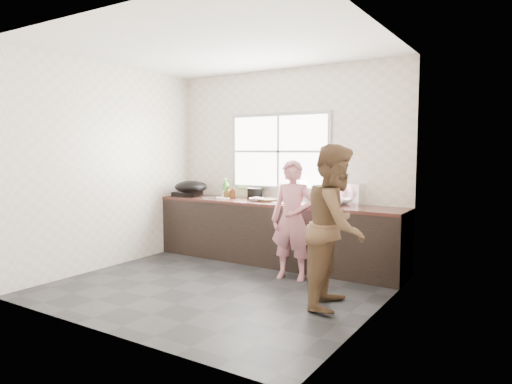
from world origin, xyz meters
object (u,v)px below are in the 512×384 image
Objects in this scene: pot_lid_left at (209,198)px; bottle_brown_short at (228,193)px; plate_food at (224,198)px; bottle_green at (226,188)px; bowl_mince at (256,200)px; black_pot at (255,193)px; woman at (292,224)px; burner at (187,193)px; bowl_held at (310,204)px; pot_lid_right at (222,198)px; cutting_board at (269,200)px; bottle_brown_tall at (233,193)px; dish_rack at (349,194)px; person_side at (336,226)px; wok at (191,187)px; bowl_crabs at (333,204)px; glass_jar at (225,194)px.

bottle_brown_short is at bearing 25.87° from pot_lid_left.
plate_food is 0.17m from bottle_green.
black_pot reaches higher than bowl_mince.
woman reaches higher than burner.
burner reaches higher than plate_food.
bowl_held is 0.74× the size of pot_lid_right.
bowl_held is (0.74, -0.24, 0.01)m from cutting_board.
cutting_board is 1.93× the size of bowl_mince.
black_pot reaches higher than bowl_held.
bottle_brown_tall is 0.18m from pot_lid_right.
woman reaches higher than dish_rack.
bottle_brown_short reaches higher than bowl_mince.
bowl_mince is at bearing -6.88° from burner.
bowl_held is at bearing -19.67° from black_pot.
woman is at bearing -15.53° from pot_lid_left.
plate_food is at bearing 174.31° from bowl_mince.
person_side is 7.13× the size of plate_food.
bowl_mince is 1.11× the size of bottle_brown_short.
black_pot is at bearing 3.90° from burner.
pot_lid_right is at bearing -154.30° from black_pot.
plate_food is at bearing 54.17° from person_side.
dish_rack reaches higher than pot_lid_right.
burner reaches higher than bowl_held.
wok reaches higher than cutting_board.
cutting_board is at bearing 176.45° from bowl_crabs.
bowl_mince is 0.50× the size of dish_rack.
person_side is 2.51m from bottle_brown_short.
bowl_crabs is 0.38× the size of wok.
bottle_brown_tall is at bearing 28.48° from pot_lid_right.
bottle_brown_tall is at bearing -2.53° from glass_jar.
bowl_held is 0.98× the size of bottle_brown_tall.
bottle_brown_tall is 1.58× the size of glass_jar.
person_side is 4.49× the size of cutting_board.
bowl_held is 2.05m from wok.
woman is at bearing 44.00° from person_side.
pot_lid_right is (-1.85, -0.27, -0.14)m from dish_rack.
dish_rack reaches higher than wok.
bottle_green is at bearing -1.08° from burner.
dish_rack reaches higher than glass_jar.
burner is at bearing 177.69° from cutting_board.
glass_jar is at bearing 100.24° from pot_lid_right.
bottle_brown_tall is (-2.11, 1.22, 0.13)m from person_side.
bottle_brown_tall reaches higher than black_pot.
bowl_held is 1.51m from plate_food.
black_pot is at bearing -174.53° from dish_rack.
bowl_crabs reaches higher than pot_lid_left.
person_side reaches higher than pot_lid_left.
burner is 1.62× the size of pot_lid_left.
bottle_brown_tall is at bearing 51.51° from person_side.
wok reaches higher than bottle_brown_tall.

